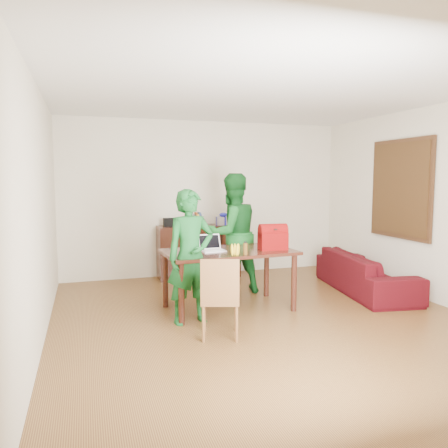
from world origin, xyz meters
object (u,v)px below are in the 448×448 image
object	(u,v)px
laptop	(213,248)
red_bag	(273,239)
bottle	(245,248)
table	(229,258)
person_near	(191,257)
sofa	(365,273)
chair	(220,314)
person_far	(232,234)

from	to	relation	value
laptop	red_bag	distance (m)	0.80
red_bag	laptop	bearing A→B (deg)	178.33
laptop	bottle	world-z (taller)	laptop
table	red_bag	bearing A→B (deg)	-14.37
person_near	laptop	bearing A→B (deg)	33.87
bottle	sofa	world-z (taller)	bottle
table	bottle	bearing A→B (deg)	-78.32
chair	bottle	bearing A→B (deg)	66.71
table	laptop	bearing A→B (deg)	179.99
person_near	sofa	distance (m)	2.93
chair	red_bag	bearing A→B (deg)	57.84
bottle	person_near	bearing A→B (deg)	-179.14
chair	person_near	size ratio (longest dim) A/B	0.56
red_bag	sofa	bearing A→B (deg)	15.73
laptop	sofa	size ratio (longest dim) A/B	0.16
bottle	table	bearing A→B (deg)	105.52
chair	person_far	distance (m)	1.93
bottle	red_bag	xyz separation A→B (m)	(0.48, 0.25, 0.05)
red_bag	bottle	bearing A→B (deg)	-147.56
table	person_far	bearing A→B (deg)	64.34
bottle	laptop	bearing A→B (deg)	132.68
person_far	laptop	bearing A→B (deg)	43.17
table	person_near	world-z (taller)	person_near
table	bottle	distance (m)	0.41
red_bag	sofa	size ratio (longest dim) A/B	0.18
person_near	red_bag	xyz separation A→B (m)	(1.17, 0.26, 0.12)
table	person_near	bearing A→B (deg)	-152.30
chair	sofa	world-z (taller)	chair
chair	person_far	bearing A→B (deg)	84.72
person_far	laptop	size ratio (longest dim) A/B	5.66
person_far	person_near	bearing A→B (deg)	38.42
laptop	bottle	distance (m)	0.46
person_far	laptop	xyz separation A→B (m)	(-0.51, -0.75, -0.07)
person_near	sofa	size ratio (longest dim) A/B	0.79
chair	laptop	xyz separation A→B (m)	(0.19, 0.93, 0.56)
person_near	person_far	world-z (taller)	person_far
table	person_near	xyz separation A→B (m)	(-0.59, -0.36, 0.11)
laptop	red_bag	bearing A→B (deg)	-11.78
person_far	red_bag	xyz separation A→B (m)	(0.28, -0.84, 0.02)
person_near	red_bag	world-z (taller)	person_near
laptop	sofa	world-z (taller)	laptop
sofa	table	bearing A→B (deg)	104.13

